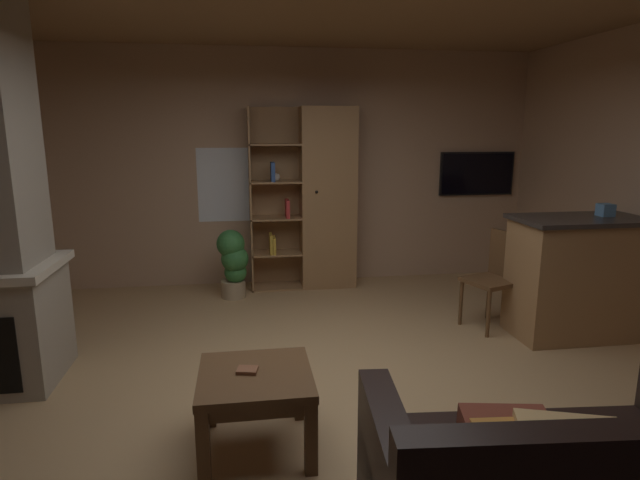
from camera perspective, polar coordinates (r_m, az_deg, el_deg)
floor at (r=3.91m, az=0.90°, el=-16.65°), size 5.96×5.83×0.02m
wall_back at (r=6.37m, az=-3.41°, el=7.79°), size 6.08×0.06×2.79m
window_pane_back at (r=6.33m, az=-10.55°, el=5.94°), size 0.60×0.01×0.87m
bookshelf_cabinet at (r=6.18m, az=0.06°, el=4.45°), size 1.24×0.41×2.12m
kitchen_bar_counter at (r=5.34m, az=27.34°, el=-3.56°), size 1.41×0.65×1.10m
tissue_box at (r=5.33m, az=28.77°, el=2.90°), size 0.12×0.12×0.11m
coffee_table at (r=3.18m, az=-7.06°, el=-15.71°), size 0.66×0.65×0.48m
table_book_0 at (r=3.15m, az=-7.96°, el=-13.93°), size 0.13×0.12×0.02m
dining_chair at (r=5.22m, az=18.80°, el=-3.45°), size 0.53×0.53×0.92m
potted_floor_plant at (r=5.89m, az=-9.47°, el=-2.29°), size 0.35×0.32×0.78m
wall_mounted_tv at (r=6.94m, az=16.76°, el=6.98°), size 0.96×0.06×0.54m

